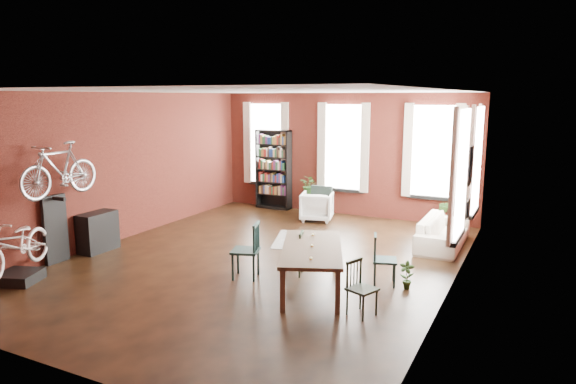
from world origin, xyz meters
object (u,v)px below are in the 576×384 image
Objects in this scene: white_armchair at (317,205)px; cream_sofa at (444,227)px; bike_trainer at (19,277)px; dining_chair_b at (293,253)px; dining_chair_d at (385,260)px; console_table at (98,232)px; plant_stand at (310,205)px; dining_chair_c at (362,289)px; bicycle_floor at (13,219)px; dining_table at (312,268)px; bookshelf at (274,169)px; dining_chair_a at (245,250)px.

white_armchair is 0.38× the size of cream_sofa.
bike_trainer is (-2.76, -6.32, -0.31)m from white_armchair.
dining_chair_b is 0.37× the size of cream_sofa.
dining_chair_d is 5.80m from console_table.
cream_sofa is at bearing 29.33° from console_table.
dining_chair_c is at bearing -59.19° from plant_stand.
plant_stand is 0.28× the size of bicycle_floor.
bookshelf reaches higher than dining_table.
dining_chair_c is (1.06, -0.63, 0.04)m from dining_table.
dining_table is 3.78m from cream_sofa.
dining_chair_d is at bearing -52.22° from plant_stand.
cream_sofa is at bearing -18.95° from bookshelf.
dining_chair_a is at bearing 10.54° from bicycle_floor.
bookshelf is 1.06× the size of cream_sofa.
plant_stand is (1.22, -0.26, -0.84)m from bookshelf.
dining_chair_a is at bearing -69.27° from dining_chair_b.
dining_chair_a reaches higher than cream_sofa.
dining_chair_a is 1.26× the size of dining_chair_b.
dining_table is at bearing 34.86° from dining_chair_b.
console_table is (-6.23, -3.50, -0.01)m from cream_sofa.
dining_chair_b is at bearing 6.67° from console_table.
dining_chair_c is at bearing -5.94° from console_table.
dining_chair_b is 0.97× the size of console_table.
dining_chair_c is 0.43× the size of bicycle_floor.
bicycle_floor is (-4.56, -1.96, 0.75)m from dining_table.
bike_trainer is 0.33× the size of bicycle_floor.
console_table is 2.07m from bicycle_floor.
cream_sofa is (4.95, -1.70, -0.69)m from bookshelf.
bike_trainer is at bearing -84.41° from console_table.
cream_sofa reaches higher than console_table.
dining_chair_d is 6.19m from bike_trainer.
dining_chair_a reaches higher than white_armchair.
dining_chair_a is 1.90× the size of plant_stand.
dining_chair_b is 4.67m from bike_trainer.
bicycle_floor is at bearing 51.41° from white_armchair.
bookshelf reaches higher than dining_chair_c.
dining_table is 1.25m from dining_chair_a.
bike_trainer is 1.02m from bicycle_floor.
dining_chair_d reaches higher than dining_table.
dining_chair_a reaches higher than dining_table.
bicycle_floor is (-6.04, -5.44, 0.70)m from cream_sofa.
bike_trainer is at bearing 124.42° from dining_chair_c.
cream_sofa is at bearing 22.35° from bicycle_floor.
dining_chair_b is at bearing -58.48° from bookshelf.
dining_chair_a is at bearing 30.04° from bike_trainer.
bookshelf is at bearing -164.61° from dining_chair_b.
bookshelf is at bearing 71.05° from cream_sofa.
dining_chair_b is 1.51× the size of plant_stand.
cream_sofa is 1.12× the size of bicycle_floor.
white_armchair is at bearing 50.95° from dining_chair_c.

